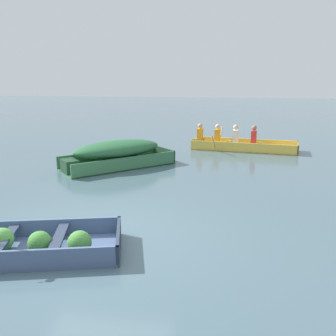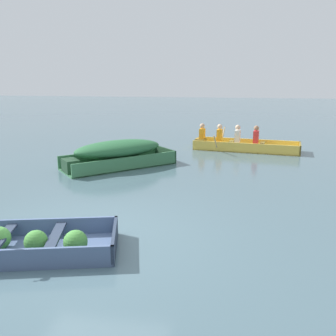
% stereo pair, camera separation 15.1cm
% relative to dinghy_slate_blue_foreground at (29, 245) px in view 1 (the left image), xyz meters
% --- Properties ---
extents(ground_plane, '(80.00, 80.00, 0.00)m').
position_rel_dinghy_slate_blue_foreground_xyz_m(ground_plane, '(0.72, 0.69, -0.14)').
color(ground_plane, '#47606B').
extents(dinghy_slate_blue_foreground, '(2.85, 1.78, 0.40)m').
position_rel_dinghy_slate_blue_foreground_xyz_m(dinghy_slate_blue_foreground, '(0.00, 0.00, 0.00)').
color(dinghy_slate_blue_foreground, '#475B7F').
rests_on(dinghy_slate_blue_foreground, ground).
extents(skiff_green_mid_moored, '(3.25, 3.10, 0.78)m').
position_rel_dinghy_slate_blue_foreground_xyz_m(skiff_green_mid_moored, '(-0.22, 5.56, 0.31)').
color(skiff_green_mid_moored, '#387047').
rests_on(skiff_green_mid_moored, ground).
extents(rowboat_yellow_with_crew, '(3.81, 2.22, 0.91)m').
position_rel_dinghy_slate_blue_foreground_xyz_m(rowboat_yellow_with_crew, '(3.35, 8.72, 0.08)').
color(rowboat_yellow_with_crew, '#E5BC47').
rests_on(rowboat_yellow_with_crew, ground).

